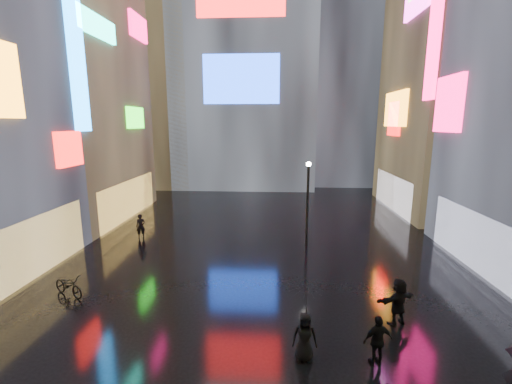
{
  "coord_description": "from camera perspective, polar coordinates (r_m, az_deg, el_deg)",
  "views": [
    {
      "loc": [
        0.71,
        -0.23,
        7.46
      ],
      "look_at": [
        0.0,
        12.0,
        5.0
      ],
      "focal_mm": 24.0,
      "sensor_mm": 36.0,
      "label": 1
    }
  ],
  "objects": [
    {
      "name": "ground",
      "position": [
        21.58,
        1.25,
        -8.88
      ],
      "size": [
        140.0,
        140.0,
        0.0
      ],
      "primitive_type": "plane",
      "color": "black",
      "rests_on": "ground"
    },
    {
      "name": "building_left_far",
      "position": [
        31.29,
        -30.27,
        16.33
      ],
      "size": [
        10.28,
        12.0,
        22.0
      ],
      "color": "black",
      "rests_on": "ground"
    },
    {
      "name": "building_right_far",
      "position": [
        34.48,
        31.78,
        20.64
      ],
      "size": [
        10.28,
        12.0,
        28.0
      ],
      "color": "black",
      "rests_on": "ground"
    },
    {
      "name": "tower_main",
      "position": [
        46.38,
        -1.59,
        28.34
      ],
      "size": [
        16.0,
        14.2,
        42.0
      ],
      "color": "black",
      "rests_on": "ground"
    },
    {
      "name": "tower_flank_right",
      "position": [
        47.93,
        14.34,
        22.51
      ],
      "size": [
        12.0,
        12.0,
        34.0
      ],
      "primitive_type": "cube",
      "color": "black",
      "rests_on": "ground"
    },
    {
      "name": "tower_flank_left",
      "position": [
        45.06,
        -16.58,
        17.97
      ],
      "size": [
        10.0,
        10.0,
        26.0
      ],
      "primitive_type": "cube",
      "color": "black",
      "rests_on": "ground"
    },
    {
      "name": "lamp_far",
      "position": [
        21.26,
        8.61,
        -1.04
      ],
      "size": [
        0.3,
        0.3,
        5.2
      ],
      "color": "black",
      "rests_on": "ground"
    },
    {
      "name": "pedestrian_3",
      "position": [
        12.23,
        19.64,
        -22.25
      ],
      "size": [
        1.03,
        0.61,
        1.64
      ],
      "primitive_type": "imported",
      "rotation": [
        0.0,
        0.0,
        3.37
      ],
      "color": "black",
      "rests_on": "ground"
    },
    {
      "name": "pedestrian_4",
      "position": [
        11.89,
        8.11,
        -22.77
      ],
      "size": [
        0.79,
        0.52,
        1.62
      ],
      "primitive_type": "imported",
      "rotation": [
        0.0,
        0.0,
        -0.01
      ],
      "color": "black",
      "rests_on": "ground"
    },
    {
      "name": "pedestrian_5",
      "position": [
        14.47,
        22.61,
        -16.52
      ],
      "size": [
        1.75,
        1.18,
        1.81
      ],
      "primitive_type": "imported",
      "rotation": [
        0.0,
        0.0,
        3.57
      ],
      "color": "black",
      "rests_on": "ground"
    },
    {
      "name": "pedestrian_6",
      "position": [
        23.89,
        -18.65,
        -5.43
      ],
      "size": [
        0.68,
        0.55,
        1.62
      ],
      "primitive_type": "imported",
      "rotation": [
        0.0,
        0.0,
        0.32
      ],
      "color": "black",
      "rests_on": "ground"
    },
    {
      "name": "umbrella_2",
      "position": [
        11.23,
        8.3,
        -17.34
      ],
      "size": [
        1.4,
        1.39,
        0.95
      ],
      "primitive_type": "imported",
      "rotation": [
        0.0,
        0.0,
        4.26
      ],
      "color": "black",
      "rests_on": "pedestrian_4"
    },
    {
      "name": "bicycle",
      "position": [
        17.6,
        -28.78,
        -13.48
      ],
      "size": [
        1.94,
        1.4,
        0.97
      ],
      "primitive_type": "imported",
      "rotation": [
        0.0,
        0.0,
        1.11
      ],
      "color": "black",
      "rests_on": "ground"
    }
  ]
}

